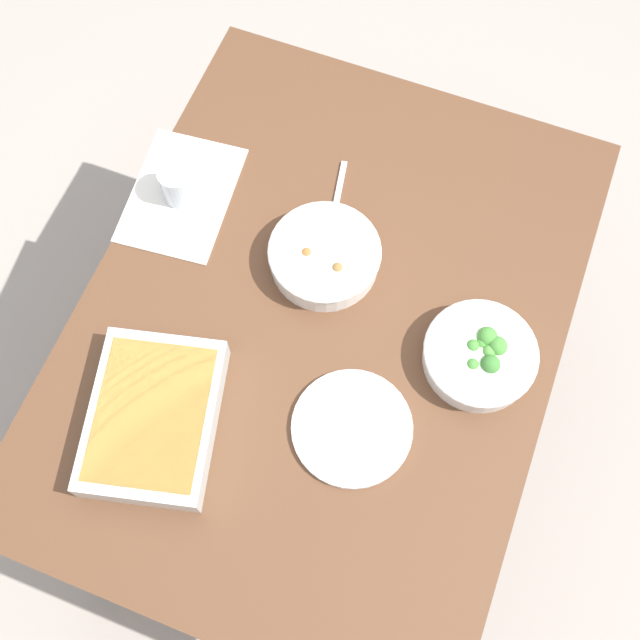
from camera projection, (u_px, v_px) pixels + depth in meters
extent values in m
plane|color=#9E9389|center=(320.00, 421.00, 2.18)|extent=(6.00, 6.00, 0.00)
cube|color=brown|center=(320.00, 324.00, 1.52)|extent=(1.20, 0.90, 0.04)
cylinder|color=brown|center=(257.00, 154.00, 2.11)|extent=(0.06, 0.06, 0.70)
cylinder|color=brown|center=(66.00, 541.00, 1.72)|extent=(0.06, 0.06, 0.70)
cylinder|color=brown|center=(539.00, 247.00, 2.00)|extent=(0.06, 0.06, 0.70)
cube|color=silver|center=(181.00, 195.00, 1.60)|extent=(0.30, 0.23, 0.00)
cylinder|color=silver|center=(325.00, 257.00, 1.52)|extent=(0.21, 0.21, 0.05)
torus|color=silver|center=(325.00, 251.00, 1.50)|extent=(0.22, 0.22, 0.01)
cylinder|color=olive|center=(325.00, 256.00, 1.52)|extent=(0.17, 0.17, 0.03)
sphere|color=olive|center=(338.00, 269.00, 1.49)|extent=(0.02, 0.02, 0.02)
sphere|color=silver|center=(333.00, 270.00, 1.49)|extent=(0.02, 0.02, 0.02)
sphere|color=#C66633|center=(306.00, 253.00, 1.50)|extent=(0.02, 0.02, 0.02)
cylinder|color=silver|center=(479.00, 356.00, 1.44)|extent=(0.20, 0.20, 0.05)
torus|color=silver|center=(481.00, 352.00, 1.43)|extent=(0.21, 0.21, 0.01)
cylinder|color=#8CB272|center=(479.00, 356.00, 1.44)|extent=(0.17, 0.17, 0.02)
sphere|color=#478C38|center=(482.00, 343.00, 1.43)|extent=(0.02, 0.02, 0.02)
sphere|color=#478C38|center=(473.00, 346.00, 1.43)|extent=(0.03, 0.03, 0.03)
sphere|color=#569E42|center=(489.00, 352.00, 1.43)|extent=(0.03, 0.03, 0.03)
sphere|color=#478C38|center=(487.00, 337.00, 1.44)|extent=(0.04, 0.04, 0.04)
sphere|color=#3D7A33|center=(492.00, 362.00, 1.42)|extent=(0.03, 0.03, 0.03)
sphere|color=#478C38|center=(497.00, 346.00, 1.43)|extent=(0.04, 0.04, 0.04)
sphere|color=#3D7A33|center=(490.00, 365.00, 1.42)|extent=(0.04, 0.04, 0.04)
sphere|color=#478C38|center=(473.00, 362.00, 1.42)|extent=(0.02, 0.02, 0.02)
cube|color=silver|center=(154.00, 418.00, 1.40)|extent=(0.34, 0.29, 0.06)
cube|color=gold|center=(152.00, 416.00, 1.38)|extent=(0.30, 0.25, 0.04)
cylinder|color=#B2BCC6|center=(178.00, 184.00, 1.57)|extent=(0.07, 0.07, 0.08)
cylinder|color=black|center=(179.00, 187.00, 1.58)|extent=(0.06, 0.06, 0.05)
cylinder|color=silver|center=(352.00, 428.00, 1.41)|extent=(0.22, 0.22, 0.01)
cube|color=silver|center=(339.00, 190.00, 1.61)|extent=(0.14, 0.04, 0.01)
ellipsoid|color=silver|center=(332.00, 225.00, 1.57)|extent=(0.04, 0.03, 0.01)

